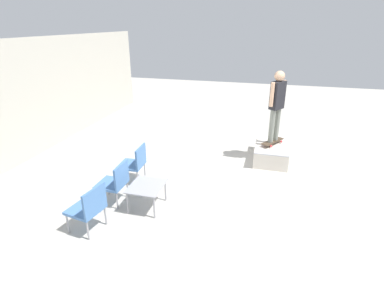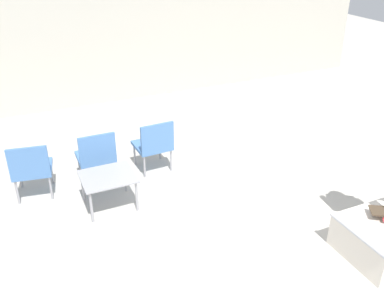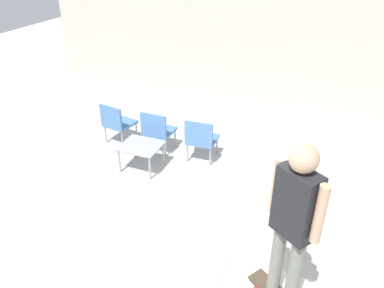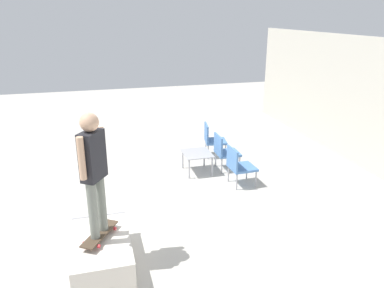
{
  "view_description": "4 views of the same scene",
  "coord_description": "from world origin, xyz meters",
  "views": [
    {
      "loc": [
        -5.97,
        -0.81,
        3.35
      ],
      "look_at": [
        -0.43,
        0.68,
        1.0
      ],
      "focal_mm": 28.0,
      "sensor_mm": 36.0,
      "label": 1
    },
    {
      "loc": [
        -2.41,
        -3.59,
        3.41
      ],
      "look_at": [
        -0.47,
        0.69,
        1.04
      ],
      "focal_mm": 40.0,
      "sensor_mm": 36.0,
      "label": 2
    },
    {
      "loc": [
        1.57,
        -3.65,
        3.75
      ],
      "look_at": [
        -0.23,
        0.8,
        1.02
      ],
      "focal_mm": 35.0,
      "sensor_mm": 36.0,
      "label": 3
    },
    {
      "loc": [
        6.24,
        -0.89,
        3.5
      ],
      "look_at": [
        -0.37,
        0.91,
        1.08
      ],
      "focal_mm": 35.0,
      "sensor_mm": 36.0,
      "label": 4
    }
  ],
  "objects": [
    {
      "name": "person_skater",
      "position": [
        1.44,
        -0.95,
        1.57
      ],
      "size": [
        0.49,
        0.38,
        1.77
      ],
      "rotation": [
        0.0,
        0.0,
        -0.58
      ],
      "color": "gray",
      "rests_on": "skateboard_on_ramp"
    },
    {
      "name": "ground_plane",
      "position": [
        0.0,
        0.0,
        0.0
      ],
      "size": [
        24.0,
        24.0,
        0.0
      ],
      "primitive_type": "plane",
      "color": "#B7B2A8"
    },
    {
      "name": "patio_chair_left",
      "position": [
        -2.32,
        1.97,
        0.47
      ],
      "size": [
        0.6,
        0.6,
        0.85
      ],
      "rotation": [
        0.0,
        0.0,
        2.98
      ],
      "color": "#99999E",
      "rests_on": "ground_plane"
    },
    {
      "name": "patio_chair_center",
      "position": [
        -1.42,
        1.97,
        0.47
      ],
      "size": [
        0.52,
        0.52,
        0.85
      ],
      "rotation": [
        0.0,
        0.0,
        3.14
      ],
      "color": "#99999E",
      "rests_on": "ground_plane"
    },
    {
      "name": "house_wall_back",
      "position": [
        0.0,
        5.18,
        1.5
      ],
      "size": [
        12.0,
        0.06,
        3.0
      ],
      "color": "beige",
      "rests_on": "ground_plane"
    },
    {
      "name": "coffee_table",
      "position": [
        -1.42,
        1.31,
        0.41
      ],
      "size": [
        0.71,
        0.63,
        0.47
      ],
      "color": "#9E9EA3",
      "rests_on": "ground_plane"
    },
    {
      "name": "patio_chair_right",
      "position": [
        -0.53,
        1.97,
        0.47
      ],
      "size": [
        0.54,
        0.54,
        0.85
      ],
      "rotation": [
        0.0,
        0.0,
        3.18
      ],
      "color": "#99999E",
      "rests_on": "ground_plane"
    }
  ]
}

